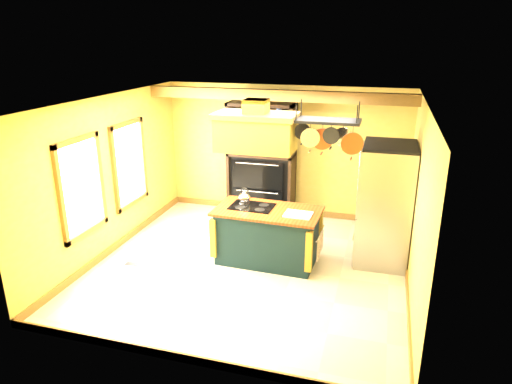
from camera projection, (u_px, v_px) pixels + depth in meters
The scene contains 15 objects.
floor at pixel (250, 265), 7.57m from camera, with size 5.00×5.00×0.00m, color beige.
ceiling at pixel (249, 101), 6.70m from camera, with size 5.00×5.00×0.00m, color white.
wall_back at pixel (285, 152), 9.41m from camera, with size 5.00×0.02×2.70m, color gold.
wall_front at pixel (182, 260), 4.86m from camera, with size 5.00×0.02×2.70m, color gold.
wall_left at pixel (110, 176), 7.79m from camera, with size 0.02×5.00×2.70m, color gold.
wall_right at pixel (418, 204), 6.48m from camera, with size 0.02×5.00×2.70m, color gold.
ceiling_beam at pixel (276, 95), 8.28m from camera, with size 5.00×0.15×0.20m, color olive.
window_near at pixel (82, 187), 7.04m from camera, with size 0.06×1.06×1.56m.
window_far at pixel (130, 164), 8.31m from camera, with size 0.06×1.06×1.56m.
kitchen_island at pixel (267, 235), 7.60m from camera, with size 1.76×1.02×1.11m.
range_hood at pixel (256, 130), 7.08m from camera, with size 1.29×0.73×0.80m.
pot_rack at pixel (328, 129), 6.77m from camera, with size 1.06×0.48×0.74m.
refrigerator at pixel (384, 207), 7.48m from camera, with size 0.85×1.01×1.97m.
hutch at pixel (262, 174), 9.42m from camera, with size 1.35×0.61×2.38m.
floor_register at pixel (134, 264), 7.61m from camera, with size 0.28×0.12×0.01m, color black.
Camera 1 is at (1.97, -6.48, 3.61)m, focal length 32.00 mm.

